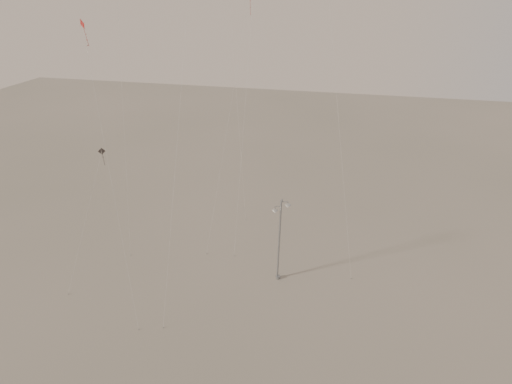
# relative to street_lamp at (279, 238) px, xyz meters

# --- Properties ---
(ground) EXTENTS (160.00, 160.00, 0.00)m
(ground) POSITION_rel_street_lamp_xyz_m (-4.93, -5.28, -4.58)
(ground) COLOR gray
(ground) RESTS_ON ground
(street_lamp) EXTENTS (1.60, 0.73, 8.59)m
(street_lamp) POSITION_rel_street_lamp_xyz_m (0.00, 0.00, 0.00)
(street_lamp) COLOR #92959A
(street_lamp) RESTS_ON ground
(kite_1) EXTENTS (0.62, 12.89, 27.61)m
(kite_1) POSITION_rel_street_lamp_xyz_m (-8.19, 1.76, 16.82)
(kite_1) COLOR black
(kite_1) RESTS_ON ground
(kite_3) EXTENTS (6.10, 8.73, 22.53)m
(kite_3) POSITION_rel_street_lamp_xyz_m (-14.39, -2.20, 12.47)
(kite_3) COLOR maroon
(kite_3) RESTS_ON ground
(kite_4) EXTENTS (4.84, 2.85, 26.23)m
(kite_4) POSITION_rel_street_lamp_xyz_m (3.32, 3.27, 14.91)
(kite_4) COLOR black
(kite_4) RESTS_ON ground
(kite_5) EXTENTS (2.94, 4.84, 28.53)m
(kite_5) POSITION_rel_street_lamp_xyz_m (-7.65, 12.99, 17.04)
(kite_5) COLOR #A53C1B
(kite_5) RESTS_ON ground
(kite_6) EXTENTS (2.87, 5.57, 12.34)m
(kite_6) POSITION_rel_street_lamp_xyz_m (-16.16, -2.03, 4.97)
(kite_6) COLOR black
(kite_6) RESTS_ON ground
(kite_7) EXTENTS (2.81, 10.81, 24.80)m
(kite_7) POSITION_rel_street_lamp_xyz_m (-6.01, 10.63, 15.01)
(kite_7) COLOR maroon
(kite_7) RESTS_ON ground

